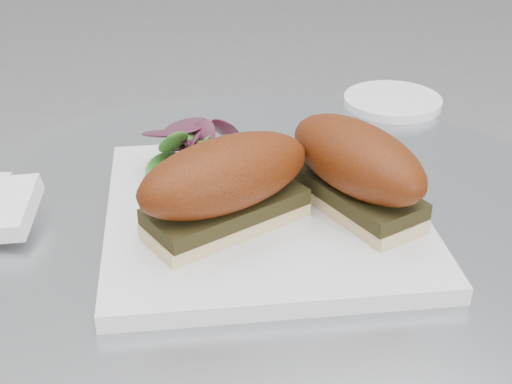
# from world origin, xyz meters

# --- Properties ---
(plate) EXTENTS (0.34, 0.34, 0.02)m
(plate) POSITION_xyz_m (0.02, 0.04, 0.74)
(plate) COLOR white
(plate) RESTS_ON table
(sandwich_left) EXTENTS (0.18, 0.11, 0.08)m
(sandwich_left) POSITION_xyz_m (-0.02, 0.01, 0.79)
(sandwich_left) COLOR beige
(sandwich_left) RESTS_ON plate
(sandwich_right) EXTENTS (0.10, 0.17, 0.08)m
(sandwich_right) POSITION_xyz_m (0.09, 0.00, 0.79)
(sandwich_right) COLOR beige
(sandwich_right) RESTS_ON plate
(salad) EXTENTS (0.11, 0.11, 0.05)m
(salad) POSITION_xyz_m (-0.01, 0.12, 0.77)
(salad) COLOR #3A892C
(salad) RESTS_ON plate
(saucer) EXTENTS (0.12, 0.12, 0.01)m
(saucer) POSITION_xyz_m (0.27, 0.24, 0.74)
(saucer) COLOR white
(saucer) RESTS_ON table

